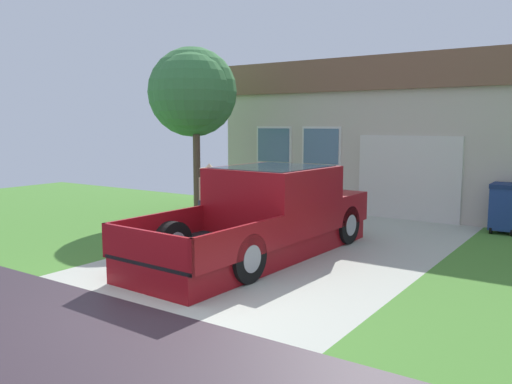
{
  "coord_description": "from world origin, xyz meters",
  "views": [
    {
      "loc": [
        5.07,
        -4.91,
        2.49
      ],
      "look_at": [
        -0.69,
        3.55,
        1.16
      ],
      "focal_mm": 36.84,
      "sensor_mm": 36.0,
      "label": 1
    }
  ],
  "objects_px": {
    "handbag": "(208,241)",
    "house_with_garage": "(425,134)",
    "front_yard_tree": "(192,92)",
    "pickup_truck": "(271,214)",
    "wheeled_trash_bin": "(505,206)",
    "person_with_hat": "(210,198)"
  },
  "relations": [
    {
      "from": "person_with_hat",
      "to": "wheeled_trash_bin",
      "type": "bearing_deg",
      "value": 11.54
    },
    {
      "from": "person_with_hat",
      "to": "front_yard_tree",
      "type": "height_order",
      "value": "front_yard_tree"
    },
    {
      "from": "person_with_hat",
      "to": "handbag",
      "type": "height_order",
      "value": "person_with_hat"
    },
    {
      "from": "person_with_hat",
      "to": "front_yard_tree",
      "type": "bearing_deg",
      "value": 104.54
    },
    {
      "from": "handbag",
      "to": "house_with_garage",
      "type": "xyz_separation_m",
      "value": [
        1.75,
        8.59,
        2.03
      ]
    },
    {
      "from": "wheeled_trash_bin",
      "to": "pickup_truck",
      "type": "bearing_deg",
      "value": -127.06
    },
    {
      "from": "handbag",
      "to": "front_yard_tree",
      "type": "height_order",
      "value": "front_yard_tree"
    },
    {
      "from": "house_with_garage",
      "to": "wheeled_trash_bin",
      "type": "relative_size",
      "value": 9.72
    },
    {
      "from": "person_with_hat",
      "to": "front_yard_tree",
      "type": "xyz_separation_m",
      "value": [
        -2.65,
        2.54,
        2.39
      ]
    },
    {
      "from": "pickup_truck",
      "to": "front_yard_tree",
      "type": "xyz_separation_m",
      "value": [
        -4.13,
        2.49,
        2.6
      ]
    },
    {
      "from": "person_with_hat",
      "to": "house_with_garage",
      "type": "xyz_separation_m",
      "value": [
        1.98,
        8.24,
        1.22
      ]
    },
    {
      "from": "pickup_truck",
      "to": "house_with_garage",
      "type": "xyz_separation_m",
      "value": [
        0.5,
        8.19,
        1.42
      ]
    },
    {
      "from": "front_yard_tree",
      "to": "wheeled_trash_bin",
      "type": "relative_size",
      "value": 4.0
    },
    {
      "from": "handbag",
      "to": "front_yard_tree",
      "type": "xyz_separation_m",
      "value": [
        -2.88,
        2.89,
        3.2
      ]
    },
    {
      "from": "front_yard_tree",
      "to": "wheeled_trash_bin",
      "type": "bearing_deg",
      "value": 15.37
    },
    {
      "from": "house_with_garage",
      "to": "wheeled_trash_bin",
      "type": "xyz_separation_m",
      "value": [
        2.95,
        -3.62,
        -1.55
      ]
    },
    {
      "from": "person_with_hat",
      "to": "wheeled_trash_bin",
      "type": "distance_m",
      "value": 6.77
    },
    {
      "from": "front_yard_tree",
      "to": "handbag",
      "type": "bearing_deg",
      "value": -45.12
    },
    {
      "from": "handbag",
      "to": "house_with_garage",
      "type": "bearing_deg",
      "value": 78.45
    },
    {
      "from": "front_yard_tree",
      "to": "pickup_truck",
      "type": "bearing_deg",
      "value": -31.1
    },
    {
      "from": "front_yard_tree",
      "to": "wheeled_trash_bin",
      "type": "height_order",
      "value": "front_yard_tree"
    },
    {
      "from": "pickup_truck",
      "to": "front_yard_tree",
      "type": "distance_m",
      "value": 5.48
    }
  ]
}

